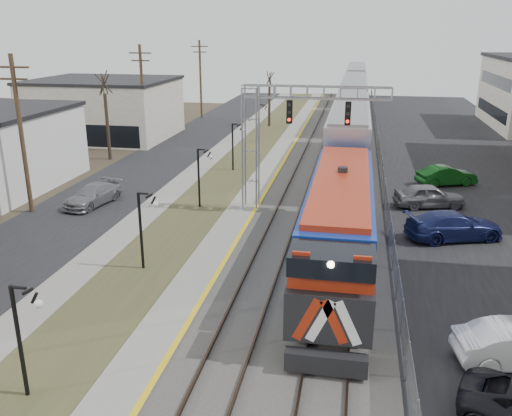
# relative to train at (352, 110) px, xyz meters

# --- Properties ---
(street_west) EXTENTS (7.00, 120.00, 0.04)m
(street_west) POSITION_rel_train_xyz_m (-17.00, -20.04, -2.90)
(street_west) COLOR black
(street_west) RESTS_ON ground
(sidewalk) EXTENTS (2.00, 120.00, 0.08)m
(sidewalk) POSITION_rel_train_xyz_m (-12.50, -20.04, -2.88)
(sidewalk) COLOR gray
(sidewalk) RESTS_ON ground
(grass_median) EXTENTS (4.00, 120.00, 0.06)m
(grass_median) POSITION_rel_train_xyz_m (-9.50, -20.04, -2.89)
(grass_median) COLOR #3E4525
(grass_median) RESTS_ON ground
(platform) EXTENTS (2.00, 120.00, 0.24)m
(platform) POSITION_rel_train_xyz_m (-6.50, -20.04, -2.80)
(platform) COLOR gray
(platform) RESTS_ON ground
(ballast_bed) EXTENTS (8.00, 120.00, 0.20)m
(ballast_bed) POSITION_rel_train_xyz_m (-1.50, -20.04, -2.82)
(ballast_bed) COLOR #595651
(ballast_bed) RESTS_ON ground
(parking_lot) EXTENTS (16.00, 120.00, 0.04)m
(parking_lot) POSITION_rel_train_xyz_m (10.50, -20.04, -2.90)
(parking_lot) COLOR black
(parking_lot) RESTS_ON ground
(platform_edge) EXTENTS (0.24, 120.00, 0.01)m
(platform_edge) POSITION_rel_train_xyz_m (-5.62, -20.04, -2.67)
(platform_edge) COLOR gold
(platform_edge) RESTS_ON platform
(track_near) EXTENTS (1.58, 120.00, 0.15)m
(track_near) POSITION_rel_train_xyz_m (-3.50, -20.04, -2.64)
(track_near) COLOR #2D2119
(track_near) RESTS_ON ballast_bed
(track_far) EXTENTS (1.58, 120.00, 0.15)m
(track_far) POSITION_rel_train_xyz_m (-0.00, -20.04, -2.64)
(track_far) COLOR #2D2119
(track_far) RESTS_ON ballast_bed
(train) EXTENTS (3.00, 85.85, 5.33)m
(train) POSITION_rel_train_xyz_m (0.00, 0.00, 0.00)
(train) COLOR navy
(train) RESTS_ON ground
(signal_gantry) EXTENTS (9.00, 1.07, 8.15)m
(signal_gantry) POSITION_rel_train_xyz_m (-4.28, -27.05, 2.67)
(signal_gantry) COLOR gray
(signal_gantry) RESTS_ON ground
(lampposts) EXTENTS (0.14, 62.14, 4.00)m
(lampposts) POSITION_rel_train_xyz_m (-9.50, -36.76, -0.92)
(lampposts) COLOR black
(lampposts) RESTS_ON ground
(utility_poles) EXTENTS (0.28, 80.28, 10.00)m
(utility_poles) POSITION_rel_train_xyz_m (-20.00, -30.04, 2.08)
(utility_poles) COLOR #4C3823
(utility_poles) RESTS_ON ground
(fence) EXTENTS (0.04, 120.00, 1.60)m
(fence) POSITION_rel_train_xyz_m (2.70, -20.04, -2.12)
(fence) COLOR gray
(fence) RESTS_ON ground
(bare_trees) EXTENTS (12.30, 42.30, 5.95)m
(bare_trees) POSITION_rel_train_xyz_m (-18.16, -16.13, -0.22)
(bare_trees) COLOR #382D23
(bare_trees) RESTS_ON ground
(car_lot_d) EXTENTS (5.90, 3.90, 1.59)m
(car_lot_d) POSITION_rel_train_xyz_m (6.29, -30.01, -2.12)
(car_lot_d) COLOR #161D50
(car_lot_d) RESTS_ON ground
(car_lot_e) EXTENTS (4.90, 2.85, 1.57)m
(car_lot_e) POSITION_rel_train_xyz_m (5.58, -24.26, -2.14)
(car_lot_e) COLOR slate
(car_lot_e) RESTS_ON ground
(car_lot_f) EXTENTS (4.74, 3.16, 1.48)m
(car_lot_f) POSITION_rel_train_xyz_m (7.48, -18.49, -2.18)
(car_lot_f) COLOR #0E4913
(car_lot_f) RESTS_ON ground
(car_street_b) EXTENTS (2.84, 5.03, 1.38)m
(car_street_b) POSITION_rel_train_xyz_m (-16.72, -27.93, -2.23)
(car_street_b) COLOR slate
(car_street_b) RESTS_ON ground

